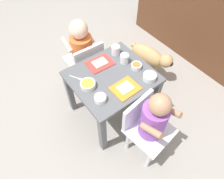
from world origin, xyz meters
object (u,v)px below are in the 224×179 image
veggie_bowl_near (88,85)px  spoon_by_left_tray (77,78)px  seated_child_right (152,120)px  food_tray_left (100,63)px  veggie_bowl_far (150,77)px  cereal_bowl_left_side (136,66)px  dining_table (112,83)px  dog (150,57)px  water_cup_left (116,50)px  water_cup_right (124,59)px  seated_child_left (82,48)px  food_tray_right (126,88)px  cereal_bowl_right_side (100,98)px

veggie_bowl_near → spoon_by_left_tray: veggie_bowl_near is taller
seated_child_right → food_tray_left: size_ratio=3.47×
veggie_bowl_far → cereal_bowl_left_side: size_ratio=1.21×
dining_table → dog: 0.61m
dining_table → water_cup_left: (-0.17, 0.16, 0.12)m
water_cup_right → veggie_bowl_far: size_ratio=0.77×
water_cup_left → veggie_bowl_near: (0.15, -0.35, -0.01)m
cereal_bowl_left_side → seated_child_left: bearing=-158.7°
food_tray_right → seated_child_left: bearing=179.6°
dog → veggie_bowl_near: 0.81m
food_tray_right → veggie_bowl_near: bearing=-131.0°
spoon_by_left_tray → cereal_bowl_left_side: bearing=66.6°
food_tray_right → cereal_bowl_right_side: 0.19m
food_tray_left → cereal_bowl_left_side: bearing=43.6°
seated_child_right → veggie_bowl_far: 0.31m
dog → veggie_bowl_far: veggie_bowl_far is taller
seated_child_right → water_cup_right: bearing=161.5°
dog → cereal_bowl_right_side: 0.85m
seated_child_left → veggie_bowl_near: size_ratio=6.51×
cereal_bowl_left_side → veggie_bowl_near: bearing=-99.5°
water_cup_left → spoon_by_left_tray: size_ratio=0.78×
water_cup_right → spoon_by_left_tray: (-0.07, -0.37, -0.03)m
food_tray_right → veggie_bowl_far: size_ratio=1.95×
cereal_bowl_left_side → veggie_bowl_far: bearing=1.6°
food_tray_right → dining_table: bearing=-179.2°
seated_child_right → dog: 0.83m
cereal_bowl_left_side → spoon_by_left_tray: bearing=-113.4°
dog → veggie_bowl_far: size_ratio=4.81×
veggie_bowl_near → cereal_bowl_left_side: bearing=80.5°
cereal_bowl_right_side → seated_child_right: bearing=32.3°
dining_table → food_tray_right: 0.18m
food_tray_left → veggie_bowl_far: (0.33, 0.19, 0.02)m
seated_child_left → veggie_bowl_far: (0.60, 0.19, 0.06)m
water_cup_right → cereal_bowl_right_side: water_cup_right is taller
cereal_bowl_left_side → dining_table: bearing=-103.6°
seated_child_left → veggie_bowl_far: 0.63m
dog → food_tray_left: size_ratio=2.30×
seated_child_left → food_tray_left: (0.27, -0.00, 0.04)m
water_cup_left → water_cup_right: 0.11m
food_tray_left → food_tray_right: (0.30, 0.00, 0.00)m
dog → food_tray_left: food_tray_left is taller
dining_table → dog: dining_table is taller
water_cup_right → spoon_by_left_tray: 0.38m
cereal_bowl_left_side → water_cup_left: bearing=-173.0°
seated_child_right → water_cup_left: size_ratio=9.48×
food_tray_right → cereal_bowl_right_side: cereal_bowl_right_side is taller
food_tray_right → water_cup_right: bearing=143.2°
dog → spoon_by_left_tray: bearing=-88.2°
seated_child_right → spoon_by_left_tray: (-0.55, -0.21, 0.04)m
food_tray_left → veggie_bowl_far: 0.38m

